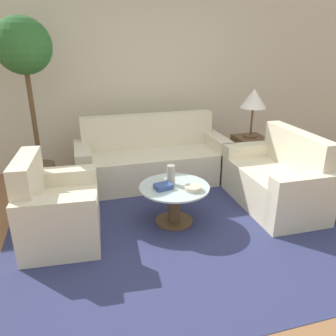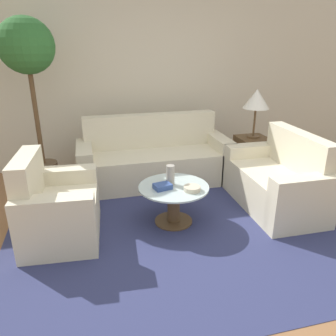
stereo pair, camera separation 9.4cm
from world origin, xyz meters
The scene contains 13 objects.
ground_plane centered at (0.00, 0.00, 0.00)m, with size 14.00×14.00×0.00m, color #8E603D.
wall_back centered at (0.00, 2.68, 1.30)m, with size 10.00×0.06×2.60m.
rug centered at (-0.11, 0.59, 0.00)m, with size 3.51×3.25×0.01m.
sofa_main centered at (-0.07, 1.80, 0.30)m, with size 2.09×0.78×0.92m.
armchair centered at (-1.34, 0.61, 0.30)m, with size 0.78×0.97×0.89m.
loveseat centered at (1.22, 0.67, 0.30)m, with size 0.76×1.35×0.91m.
coffee_table centered at (-0.11, 0.59, 0.28)m, with size 0.76×0.76×0.44m.
side_table centered at (1.35, 1.62, 0.30)m, with size 0.42×0.42×0.59m.
table_lamp centered at (1.35, 1.62, 1.13)m, with size 0.36×0.36×0.68m.
potted_plant centered at (-1.57, 1.97, 1.61)m, with size 0.67×0.67×2.17m.
vase centered at (-0.13, 0.65, 0.55)m, with size 0.09×0.09×0.22m.
bowl centered at (0.04, 0.44, 0.46)m, with size 0.18×0.18×0.05m.
book_stack centered at (-0.24, 0.56, 0.46)m, with size 0.20×0.17×0.06m.
Camera 1 is at (-1.04, -2.46, 1.88)m, focal length 35.00 mm.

